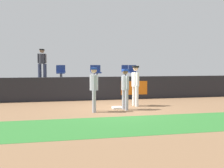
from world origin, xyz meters
TOP-DOWN VIEW (x-y plane):
  - ground_plane at (0.00, 0.00)m, footprint 60.00×60.00m
  - grass_foreground_strip at (0.00, -3.05)m, footprint 18.00×2.80m
  - first_base at (0.03, 0.16)m, footprint 0.40×0.40m
  - player_fielder_home at (1.02, 0.69)m, footprint 0.39×0.59m
  - player_runner_visitor at (0.29, -0.23)m, footprint 0.37×0.48m
  - player_coach_visitor at (-1.07, -0.45)m, footprint 0.38×0.50m
  - field_wall at (0.01, 3.26)m, footprint 18.00×0.26m
  - bleacher_platform at (0.00, 5.83)m, footprint 18.00×4.80m
  - seat_front_center at (-0.11, 4.70)m, footprint 0.45×0.44m
  - seat_back_left at (-2.10, 6.50)m, footprint 0.47×0.44m
  - seat_front_left at (-2.22, 4.70)m, footprint 0.48×0.44m
  - seat_front_right at (2.10, 4.70)m, footprint 0.48×0.44m
  - seat_back_center at (-0.01, 6.50)m, footprint 0.46×0.44m
  - seat_back_right at (2.11, 6.50)m, footprint 0.46×0.44m
  - spectator_hooded at (-3.35, 7.15)m, footprint 0.52×0.41m
  - spectator_capped at (-3.29, 7.56)m, footprint 0.52×0.38m

SIDE VIEW (x-z plane):
  - ground_plane at x=0.00m, z-range 0.00..0.00m
  - grass_foreground_strip at x=0.00m, z-range 0.00..0.01m
  - first_base at x=0.03m, z-range 0.00..0.08m
  - bleacher_platform at x=0.00m, z-range 0.00..1.03m
  - field_wall at x=0.01m, z-range 0.00..1.24m
  - player_runner_visitor at x=0.29m, z-range 0.14..1.85m
  - player_coach_visitor at x=-1.07m, z-range 0.14..1.93m
  - player_fielder_home at x=1.02m, z-range 0.14..1.99m
  - seat_front_center at x=-0.11m, z-range 1.08..1.92m
  - seat_back_right at x=2.11m, z-range 1.08..1.92m
  - seat_back_center at x=-0.01m, z-range 1.08..1.92m
  - seat_back_left at x=-2.10m, z-range 1.08..1.92m
  - seat_front_right at x=2.10m, z-range 1.08..1.92m
  - seat_front_left at x=-2.22m, z-range 1.08..1.92m
  - spectator_capped at x=-3.29m, z-range 1.18..3.05m
  - spectator_hooded at x=-3.35m, z-range 1.18..3.06m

